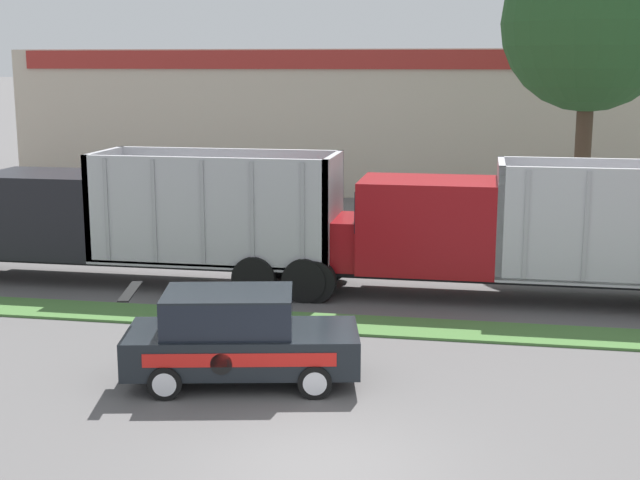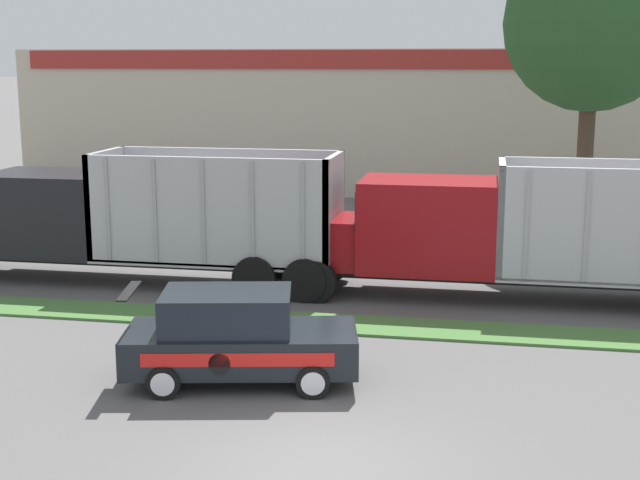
% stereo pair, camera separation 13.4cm
% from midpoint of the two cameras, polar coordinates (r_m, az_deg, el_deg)
% --- Properties ---
extents(ground_plane, '(600.00, 600.00, 0.00)m').
position_cam_midpoint_polar(ground_plane, '(13.53, -0.16, -14.36)').
color(ground_plane, '#5B5959').
extents(grass_verge, '(120.00, 1.47, 0.06)m').
position_cam_midpoint_polar(grass_verge, '(20.11, 3.57, -5.53)').
color(grass_verge, '#477538').
rests_on(grass_verge, ground_plane).
extents(centre_line_3, '(2.40, 0.14, 0.01)m').
position_cam_midpoint_polar(centre_line_3, '(27.05, -14.69, -1.53)').
color(centre_line_3, yellow).
rests_on(centre_line_3, ground_plane).
extents(centre_line_4, '(2.40, 0.14, 0.01)m').
position_cam_midpoint_polar(centre_line_4, '(25.27, -3.51, -2.07)').
color(centre_line_4, yellow).
rests_on(centre_line_4, ground_plane).
extents(centre_line_5, '(2.40, 0.14, 0.01)m').
position_cam_midpoint_polar(centre_line_5, '(24.57, 8.83, -2.58)').
color(centre_line_5, yellow).
rests_on(centre_line_5, ground_plane).
extents(dump_truck_mid, '(12.15, 2.71, 3.55)m').
position_cam_midpoint_polar(dump_truck_mid, '(24.91, -14.90, 1.12)').
color(dump_truck_mid, black).
rests_on(dump_truck_mid, ground_plane).
extents(dump_truck_trail, '(12.15, 2.60, 3.48)m').
position_cam_midpoint_polar(dump_truck_trail, '(22.54, 10.19, 0.32)').
color(dump_truck_trail, black).
rests_on(dump_truck_trail, ground_plane).
extents(rally_car, '(4.53, 2.59, 1.77)m').
position_cam_midpoint_polar(rally_car, '(16.61, -5.49, -6.20)').
color(rally_car, black).
rests_on(rally_car, ground_plane).
extents(store_building_backdrop, '(30.27, 12.10, 6.38)m').
position_cam_midpoint_polar(store_building_backdrop, '(44.63, 2.41, 7.93)').
color(store_building_backdrop, '#BCB29E').
rests_on(store_building_backdrop, ground_plane).
extents(tree_behind_left, '(5.50, 5.50, 11.16)m').
position_cam_midpoint_polar(tree_behind_left, '(29.78, 16.84, 14.16)').
color(tree_behind_left, '#473828').
rests_on(tree_behind_left, ground_plane).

